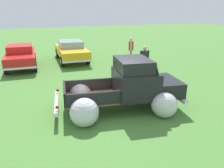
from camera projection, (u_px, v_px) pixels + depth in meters
ground_plane at (118, 109)px, 8.41m from camera, size 80.00×80.00×0.00m
vintage_pickup_truck at (128, 89)px, 8.24m from camera, size 4.86×3.33×1.96m
show_car_0 at (21, 56)px, 14.08m from camera, size 1.97×4.22×1.43m
show_car_1 at (71, 50)px, 15.95m from camera, size 2.10×4.71×1.43m
spectator_0 at (131, 48)px, 15.61m from camera, size 0.46×0.52×1.70m
spectator_1 at (144, 60)px, 11.83m from camera, size 0.54×0.37×1.77m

